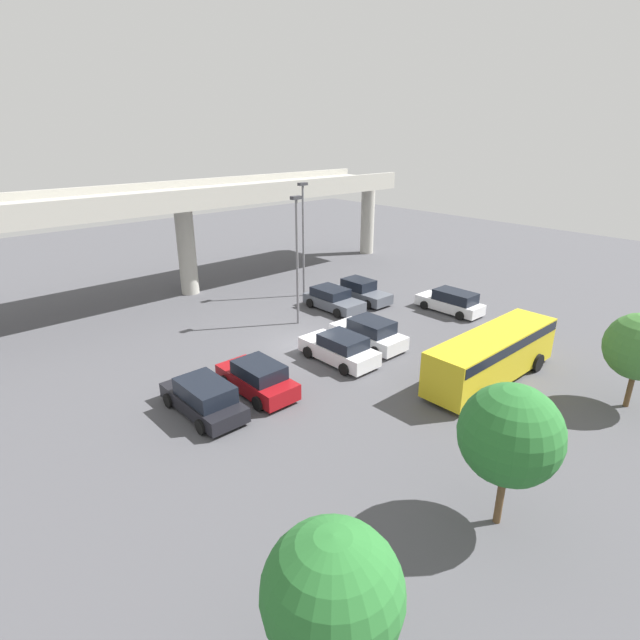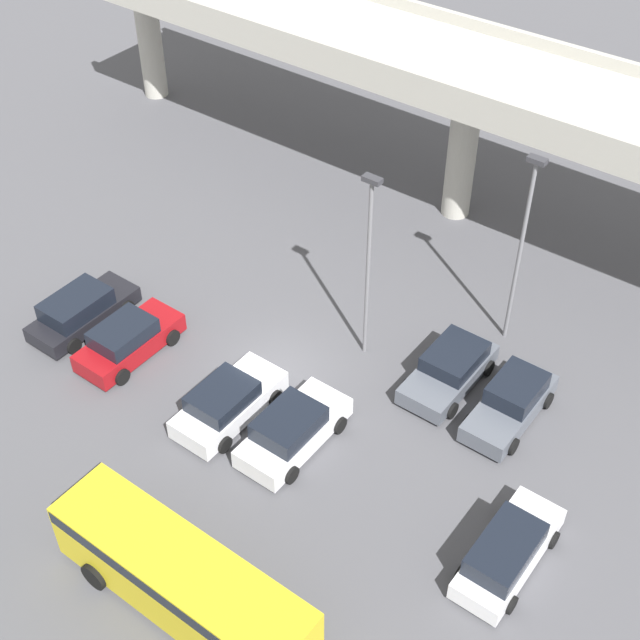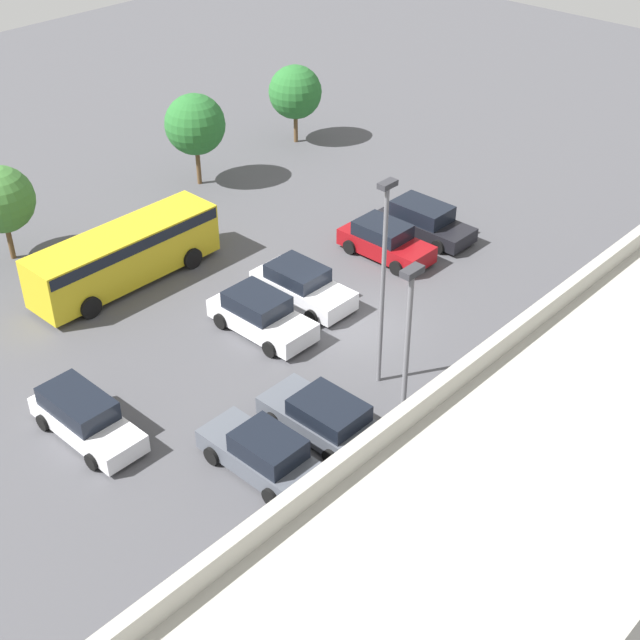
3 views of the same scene
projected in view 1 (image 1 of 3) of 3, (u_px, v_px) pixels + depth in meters
name	position (u px, v px, depth m)	size (l,w,h in m)	color
ground_plane	(306.00, 346.00, 29.41)	(95.13, 95.13, 0.00)	#4C4C51
highway_overpass	(182.00, 205.00, 36.53)	(41.67, 6.49, 8.21)	#ADAAA0
parked_car_0	(204.00, 398.00, 22.22)	(2.15, 4.72, 1.59)	black
parked_car_1	(257.00, 378.00, 23.94)	(2.12, 4.49, 1.62)	maroon
parked_car_2	(340.00, 349.00, 27.21)	(2.18, 4.62, 1.59)	silver
parked_car_3	(369.00, 333.00, 29.19)	(2.19, 4.61, 1.66)	silver
parked_car_4	(333.00, 299.00, 35.25)	(2.23, 4.50, 1.49)	#515660
parked_car_5	(361.00, 292.00, 36.81)	(2.05, 4.51, 1.62)	#515660
parked_car_6	(451.00, 302.00, 34.61)	(1.97, 4.70, 1.57)	silver
shuttle_bus	(493.00, 353.00, 24.91)	(8.87, 2.59, 2.52)	gold
lamp_post_near_aisle	(303.00, 232.00, 36.60)	(0.70, 0.35, 8.42)	slate
lamp_post_mid_lot	(297.00, 252.00, 31.16)	(0.70, 0.35, 8.21)	slate
tree_front_left	(332.00, 593.00, 10.30)	(3.05, 3.05, 4.53)	brown
tree_front_centre	(510.00, 435.00, 15.07)	(3.16, 3.16, 4.91)	brown
tree_front_far_right	(640.00, 347.00, 21.97)	(3.02, 3.02, 4.51)	brown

